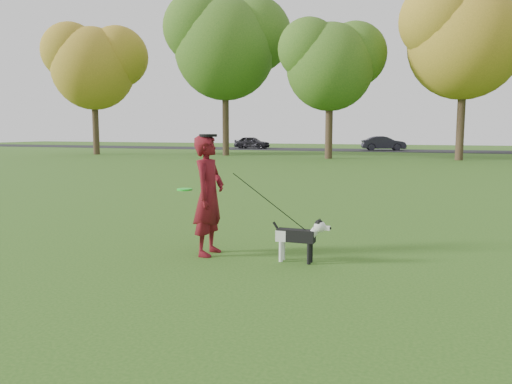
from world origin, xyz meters
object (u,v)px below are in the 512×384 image
at_px(dog, 300,235).
at_px(car_left, 252,142).
at_px(man, 209,195).
at_px(car_mid, 384,143).

bearing_deg(dog, car_left, 111.48).
xyz_separation_m(man, dog, (1.41, 0.02, -0.50)).
distance_m(man, car_left, 42.82).
bearing_deg(dog, man, -179.19).
relative_size(dog, car_left, 0.24).
bearing_deg(car_mid, dog, 166.67).
xyz_separation_m(man, car_left, (-14.44, 40.31, -0.27)).
bearing_deg(car_left, car_mid, -86.40).
distance_m(man, car_mid, 40.34).
bearing_deg(car_mid, car_left, 72.42).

